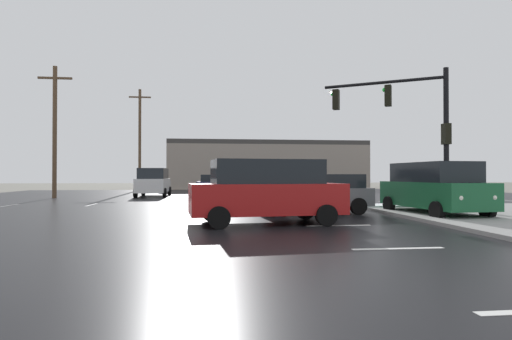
% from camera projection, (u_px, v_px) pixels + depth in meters
% --- Properties ---
extents(ground_plane, '(120.00, 120.00, 0.00)m').
position_uv_depth(ground_plane, '(281.00, 204.00, 22.59)').
color(ground_plane, slate).
extents(road_asphalt, '(44.00, 44.00, 0.02)m').
position_uv_depth(road_asphalt, '(281.00, 204.00, 22.59)').
color(road_asphalt, black).
rests_on(road_asphalt, ground_plane).
extents(snow_strip_curbside, '(4.00, 1.60, 0.06)m').
position_uv_depth(snow_strip_curbside, '(403.00, 205.00, 19.19)').
color(snow_strip_curbside, white).
rests_on(snow_strip_curbside, sidewalk_corner).
extents(lane_markings, '(36.15, 36.15, 0.01)m').
position_uv_depth(lane_markings, '(309.00, 205.00, 21.36)').
color(lane_markings, silver).
rests_on(lane_markings, road_asphalt).
extents(traffic_signal_mast, '(4.74, 2.99, 6.07)m').
position_uv_depth(traffic_signal_mast, '(410.00, 116.00, 18.44)').
color(traffic_signal_mast, black).
rests_on(traffic_signal_mast, sidewalk_corner).
extents(strip_building_background, '(22.60, 8.00, 5.47)m').
position_uv_depth(strip_building_background, '(266.00, 165.00, 49.29)').
color(strip_building_background, gray).
rests_on(strip_building_background, ground_plane).
extents(suv_blue, '(2.42, 4.94, 2.03)m').
position_uv_depth(suv_blue, '(267.00, 181.00, 31.00)').
color(suv_blue, navy).
rests_on(suv_blue, road_asphalt).
extents(suv_white, '(2.20, 4.85, 2.03)m').
position_uv_depth(suv_white, '(153.00, 182.00, 29.89)').
color(suv_white, white).
rests_on(suv_white, road_asphalt).
extents(suv_red, '(4.97, 2.55, 2.03)m').
position_uv_depth(suv_red, '(266.00, 190.00, 13.10)').
color(suv_red, '#B21919').
rests_on(suv_red, road_asphalt).
extents(suv_green, '(2.45, 4.94, 2.03)m').
position_uv_depth(suv_green, '(434.00, 188.00, 15.83)').
color(suv_green, '#195933').
rests_on(suv_green, road_asphalt).
extents(sedan_grey, '(4.67, 2.41, 1.58)m').
position_uv_depth(sedan_grey, '(317.00, 193.00, 16.67)').
color(sedan_grey, slate).
rests_on(sedan_grey, road_asphalt).
extents(sedan_navy, '(4.59, 2.14, 1.58)m').
position_uv_depth(sedan_navy, '(223.00, 184.00, 32.84)').
color(sedan_navy, '#141E47').
rests_on(sedan_navy, road_asphalt).
extents(utility_pole_far, '(2.20, 0.28, 8.91)m').
position_uv_depth(utility_pole_far, '(55.00, 129.00, 27.82)').
color(utility_pole_far, brown).
rests_on(utility_pole_far, ground_plane).
extents(utility_pole_distant, '(2.20, 0.28, 10.35)m').
position_uv_depth(utility_pole_distant, '(140.00, 138.00, 42.27)').
color(utility_pole_distant, brown).
rests_on(utility_pole_distant, ground_plane).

